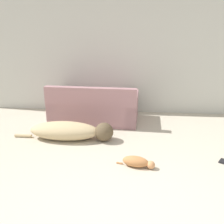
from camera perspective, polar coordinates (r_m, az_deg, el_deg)
name	(u,v)px	position (r m, az deg, el deg)	size (l,w,h in m)	color
wall_back	(136,56)	(5.57, 5.48, 12.58)	(7.48, 0.06, 2.50)	beige
couch	(95,108)	(5.12, -4.01, 0.85)	(1.78, 1.00, 0.78)	#A3757A
dog	(70,131)	(4.32, -9.49, -4.28)	(1.74, 0.47, 0.32)	tan
cat	(138,162)	(3.50, 5.86, -11.28)	(0.54, 0.24, 0.15)	#BC7A47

